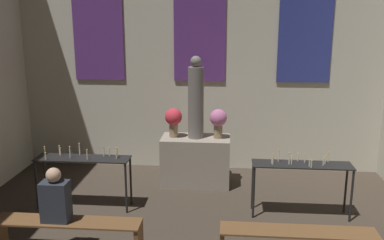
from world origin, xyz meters
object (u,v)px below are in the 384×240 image
at_px(flower_vase_left, 174,119).
at_px(pew_back_left, 68,230).
at_px(candle_rack_right, 302,171).
at_px(candle_rack_left, 83,164).
at_px(statue, 196,100).
at_px(person_seated, 55,198).
at_px(flower_vase_right, 218,120).
at_px(altar, 196,161).
at_px(pew_back_right, 298,240).

relative_size(flower_vase_left, pew_back_left, 0.28).
bearing_deg(candle_rack_right, candle_rack_left, 179.97).
height_order(statue, person_seated, statue).
xyz_separation_m(statue, flower_vase_right, (0.42, 0.00, -0.37)).
bearing_deg(candle_rack_left, person_seated, -85.30).
height_order(candle_rack_right, pew_back_left, candle_rack_right).
xyz_separation_m(candle_rack_right, person_seated, (-3.42, -1.44, 0.05)).
height_order(altar, candle_rack_right, candle_rack_right).
bearing_deg(candle_rack_right, statue, 146.45).
relative_size(pew_back_left, person_seated, 2.68).
xyz_separation_m(flower_vase_left, person_seated, (-1.24, -2.61, -0.46)).
bearing_deg(candle_rack_left, statue, 33.49).
relative_size(altar, flower_vase_left, 2.33).
bearing_deg(candle_rack_right, altar, 146.45).
bearing_deg(pew_back_right, flower_vase_left, 126.51).
relative_size(candle_rack_right, person_seated, 2.10).
height_order(flower_vase_left, candle_rack_right, flower_vase_left).
distance_m(flower_vase_right, candle_rack_right, 1.86).
bearing_deg(person_seated, flower_vase_right, 51.61).
xyz_separation_m(flower_vase_right, candle_rack_right, (1.35, -1.17, -0.51)).
bearing_deg(candle_rack_left, pew_back_left, -79.99).
xyz_separation_m(statue, candle_rack_right, (1.77, -1.17, -0.88)).
relative_size(candle_rack_left, person_seated, 2.10).
relative_size(flower_vase_right, candle_rack_left, 0.35).
bearing_deg(person_seated, pew_back_right, 0.00).
bearing_deg(altar, pew_back_left, -120.16).
distance_m(flower_vase_right, person_seated, 3.36).
bearing_deg(flower_vase_right, flower_vase_left, 180.00).
bearing_deg(flower_vase_right, candle_rack_right, -40.91).
height_order(flower_vase_right, candle_rack_left, flower_vase_right).
bearing_deg(altar, candle_rack_right, -33.55).
bearing_deg(candle_rack_right, person_seated, -157.22).
xyz_separation_m(statue, candle_rack_left, (-1.77, -1.17, -0.88)).
bearing_deg(pew_back_right, pew_back_left, 180.00).
relative_size(flower_vase_left, candle_rack_left, 0.35).
height_order(pew_back_left, person_seated, person_seated).
height_order(pew_back_right, person_seated, person_seated).
relative_size(altar, pew_back_right, 0.64).
relative_size(flower_vase_right, pew_back_right, 0.28).
height_order(flower_vase_right, pew_back_left, flower_vase_right).
distance_m(candle_rack_left, pew_back_right, 3.61).
distance_m(flower_vase_left, pew_back_left, 2.98).
bearing_deg(flower_vase_right, altar, 180.00).
xyz_separation_m(altar, person_seated, (-1.65, -2.61, 0.34)).
distance_m(flower_vase_right, candle_rack_left, 2.53).
relative_size(altar, pew_back_left, 0.64).
relative_size(altar, flower_vase_right, 2.33).
distance_m(altar, candle_rack_right, 2.14).
xyz_separation_m(altar, pew_back_right, (1.52, -2.61, -0.11)).
xyz_separation_m(candle_rack_left, pew_back_right, (3.28, -1.44, -0.41)).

